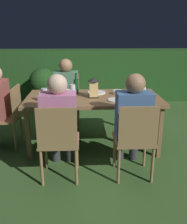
{
  "coord_description": "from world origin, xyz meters",
  "views": [
    {
      "loc": [
        -0.15,
        -3.17,
        1.57
      ],
      "look_at": [
        0.0,
        0.0,
        0.51
      ],
      "focal_mm": 39.25,
      "sensor_mm": 36.0,
      "label": 1
    }
  ],
  "objects_px": {
    "plate_c": "(117,100)",
    "bowl_bread": "(141,89)",
    "person_in_blue": "(132,118)",
    "chair_side_left_b": "(135,138)",
    "person_in_pink": "(60,119)",
    "wine_glass_b": "(44,93)",
    "plate_a": "(96,92)",
    "potted_plant_by_hedge": "(2,90)",
    "person_in_green": "(66,92)",
    "bowl_olives": "(118,92)",
    "wine_glass_a": "(72,88)",
    "chair_head_near": "(9,115)",
    "chair_side_right_a": "(67,98)",
    "potted_plant_corner": "(43,84)",
    "plate_b": "(145,99)",
    "chair_side_left_a": "(59,140)",
    "bowl_salad": "(66,90)",
    "green_bottle_on_table": "(76,86)",
    "dining_table": "(94,101)",
    "wine_glass_c": "(70,94)",
    "lantern_centerpiece": "(93,86)",
    "plate_d": "(47,93)"
  },
  "relations": [
    {
      "from": "plate_c",
      "to": "bowl_bread",
      "type": "bearing_deg",
      "value": 50.51
    },
    {
      "from": "person_in_blue",
      "to": "plate_c",
      "type": "height_order",
      "value": "person_in_blue"
    },
    {
      "from": "chair_side_left_b",
      "to": "person_in_pink",
      "type": "bearing_deg",
      "value": 166.36
    },
    {
      "from": "wine_glass_b",
      "to": "plate_a",
      "type": "xyz_separation_m",
      "value": [
        0.67,
        0.42,
        -0.11
      ]
    },
    {
      "from": "person_in_pink",
      "to": "potted_plant_by_hedge",
      "type": "distance_m",
      "value": 2.86
    },
    {
      "from": "person_in_green",
      "to": "bowl_olives",
      "type": "height_order",
      "value": "person_in_green"
    },
    {
      "from": "plate_c",
      "to": "bowl_bread",
      "type": "xyz_separation_m",
      "value": [
        0.43,
        0.53,
        0.02
      ]
    },
    {
      "from": "wine_glass_a",
      "to": "potted_plant_by_hedge",
      "type": "xyz_separation_m",
      "value": [
        -1.53,
        1.85,
        -0.45
      ]
    },
    {
      "from": "plate_a",
      "to": "potted_plant_by_hedge",
      "type": "height_order",
      "value": "plate_a"
    },
    {
      "from": "wine_glass_a",
      "to": "potted_plant_by_hedge",
      "type": "height_order",
      "value": "wine_glass_a"
    },
    {
      "from": "chair_head_near",
      "to": "chair_side_right_a",
      "type": "height_order",
      "value": "same"
    },
    {
      "from": "potted_plant_corner",
      "to": "potted_plant_by_hedge",
      "type": "bearing_deg",
      "value": -180.0
    },
    {
      "from": "chair_head_near",
      "to": "plate_b",
      "type": "bearing_deg",
      "value": -5.89
    },
    {
      "from": "plate_a",
      "to": "bowl_bread",
      "type": "xyz_separation_m",
      "value": [
        0.66,
        0.12,
        0.02
      ]
    },
    {
      "from": "chair_side_left_a",
      "to": "bowl_salad",
      "type": "xyz_separation_m",
      "value": [
        0.02,
        1.09,
        0.27
      ]
    },
    {
      "from": "potted_plant_corner",
      "to": "green_bottle_on_table",
      "type": "bearing_deg",
      "value": -66.57
    },
    {
      "from": "dining_table",
      "to": "wine_glass_b",
      "type": "relative_size",
      "value": 10.6
    },
    {
      "from": "chair_side_right_a",
      "to": "plate_b",
      "type": "height_order",
      "value": "chair_side_right_a"
    },
    {
      "from": "plate_a",
      "to": "chair_side_left_b",
      "type": "bearing_deg",
      "value": -71.21
    },
    {
      "from": "wine_glass_c",
      "to": "plate_b",
      "type": "xyz_separation_m",
      "value": [
        0.94,
        0.14,
        -0.11
      ]
    },
    {
      "from": "person_in_pink",
      "to": "potted_plant_corner",
      "type": "bearing_deg",
      "value": 102.59
    },
    {
      "from": "wine_glass_a",
      "to": "bowl_bread",
      "type": "bearing_deg",
      "value": 17.9
    },
    {
      "from": "person_in_blue",
      "to": "wine_glass_b",
      "type": "distance_m",
      "value": 1.12
    },
    {
      "from": "chair_side_left_b",
      "to": "wine_glass_b",
      "type": "distance_m",
      "value": 1.24
    },
    {
      "from": "chair_side_left_b",
      "to": "bowl_salad",
      "type": "bearing_deg",
      "value": 125.73
    },
    {
      "from": "chair_side_left_b",
      "to": "lantern_centerpiece",
      "type": "relative_size",
      "value": 3.28
    },
    {
      "from": "green_bottle_on_table",
      "to": "bowl_salad",
      "type": "xyz_separation_m",
      "value": [
        -0.14,
        0.08,
        -0.08
      ]
    },
    {
      "from": "plate_d",
      "to": "chair_side_left_b",
      "type": "bearing_deg",
      "value": -44.08
    },
    {
      "from": "wine_glass_c",
      "to": "person_in_pink",
      "type": "bearing_deg",
      "value": -109.32
    },
    {
      "from": "chair_side_left_b",
      "to": "person_in_pink",
      "type": "distance_m",
      "value": 0.84
    },
    {
      "from": "person_in_pink",
      "to": "potted_plant_corner",
      "type": "xyz_separation_m",
      "value": [
        -0.55,
        2.48,
        -0.13
      ]
    },
    {
      "from": "chair_head_near",
      "to": "plate_b",
      "type": "distance_m",
      "value": 1.82
    },
    {
      "from": "lantern_centerpiece",
      "to": "plate_d",
      "type": "distance_m",
      "value": 0.69
    },
    {
      "from": "bowl_olives",
      "to": "chair_side_left_b",
      "type": "bearing_deg",
      "value": -86.34
    },
    {
      "from": "plate_a",
      "to": "plate_b",
      "type": "xyz_separation_m",
      "value": [
        0.6,
        -0.39,
        0.0
      ]
    },
    {
      "from": "wine_glass_a",
      "to": "bowl_salad",
      "type": "distance_m",
      "value": 0.29
    },
    {
      "from": "plate_c",
      "to": "bowl_salad",
      "type": "xyz_separation_m",
      "value": [
        -0.66,
        0.46,
        0.02
      ]
    },
    {
      "from": "chair_side_left_b",
      "to": "chair_side_right_a",
      "type": "xyz_separation_m",
      "value": [
        -0.81,
        1.66,
        0.0
      ]
    },
    {
      "from": "wine_glass_b",
      "to": "wine_glass_c",
      "type": "relative_size",
      "value": 1.0
    },
    {
      "from": "person_in_pink",
      "to": "wine_glass_a",
      "type": "distance_m",
      "value": 0.68
    },
    {
      "from": "wine_glass_a",
      "to": "plate_a",
      "type": "bearing_deg",
      "value": 31.66
    },
    {
      "from": "person_in_blue",
      "to": "person_in_green",
      "type": "xyz_separation_m",
      "value": [
        -0.81,
        1.26,
        0.0
      ]
    },
    {
      "from": "wine_glass_c",
      "to": "bowl_bread",
      "type": "bearing_deg",
      "value": 32.49
    },
    {
      "from": "potted_plant_by_hedge",
      "to": "bowl_salad",
      "type": "bearing_deg",
      "value": -48.03
    },
    {
      "from": "person_in_blue",
      "to": "wine_glass_c",
      "type": "relative_size",
      "value": 6.8
    },
    {
      "from": "wine_glass_c",
      "to": "bowl_salad",
      "type": "distance_m",
      "value": 0.59
    },
    {
      "from": "wine_glass_c",
      "to": "potted_plant_by_hedge",
      "type": "height_order",
      "value": "wine_glass_c"
    },
    {
      "from": "bowl_olives",
      "to": "potted_plant_corner",
      "type": "height_order",
      "value": "potted_plant_corner"
    },
    {
      "from": "wine_glass_a",
      "to": "wine_glass_c",
      "type": "relative_size",
      "value": 1.0
    },
    {
      "from": "chair_side_left_b",
      "to": "bowl_bread",
      "type": "relative_size",
      "value": 6.11
    }
  ]
}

